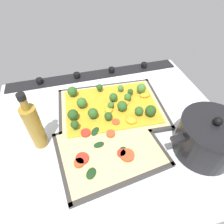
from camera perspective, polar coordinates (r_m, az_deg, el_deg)
name	(u,v)px	position (r cm, az deg, el deg)	size (l,w,h in cm)	color
ground_plane	(113,129)	(68.65, 0.34, -5.16)	(82.15, 72.01, 3.00)	silver
stove_control_panel	(95,74)	(91.01, -5.23, 11.16)	(78.86, 7.00, 2.60)	black
baking_tray_front	(111,109)	(73.06, -0.26, 0.97)	(41.01, 31.40, 1.30)	#33302D
broccoli_pizza	(111,106)	(71.61, -0.28, 1.76)	(38.46, 28.85, 5.80)	#D3B77F
baking_tray_back	(110,150)	(61.19, -0.66, -11.31)	(34.49, 28.38, 1.30)	#33302D
veggie_pizza_back	(109,149)	(60.60, -0.95, -10.96)	(31.83, 25.72, 1.90)	#DDB97C
cooking_pot	(208,138)	(63.49, 26.88, -6.86)	(25.41, 18.58, 14.61)	black
oil_bottle	(34,126)	(60.90, -22.27, -3.93)	(4.59, 4.59, 20.83)	olive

